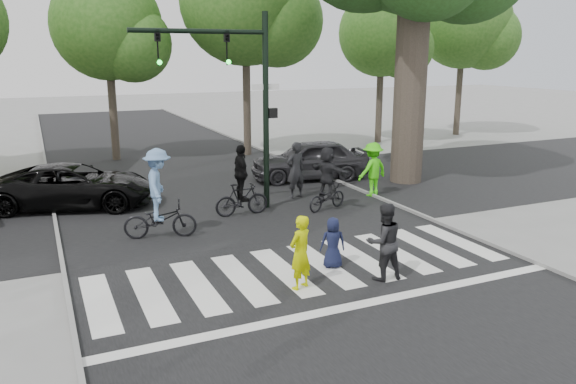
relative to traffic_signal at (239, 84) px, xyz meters
name	(u,v)px	position (x,y,z in m)	size (l,w,h in m)	color
ground	(324,284)	(-0.35, -6.20, -3.90)	(120.00, 120.00, 0.00)	gray
road_stem	(244,222)	(-0.35, -1.20, -3.90)	(10.00, 70.00, 0.01)	black
road_cross	(214,198)	(-0.35, 1.80, -3.89)	(70.00, 10.00, 0.01)	black
curb_left	(59,244)	(-5.40, -1.20, -3.85)	(0.10, 70.00, 0.10)	gray
curb_right	(389,202)	(4.70, -1.20, -3.85)	(0.10, 70.00, 0.10)	gray
crosswalk	(311,273)	(-0.35, -5.54, -3.89)	(10.00, 3.85, 0.01)	silver
traffic_signal	(239,84)	(0.00, 0.00, 0.00)	(4.45, 0.29, 6.00)	black
bg_tree_2	(113,30)	(-2.11, 10.42, 1.88)	(5.04, 4.80, 8.40)	brown
bg_tree_3	(253,5)	(3.95, 9.07, 3.04)	(6.30, 6.00, 10.20)	brown
bg_tree_4	(387,37)	(11.88, 9.93, 1.73)	(4.83, 4.60, 8.15)	brown
bg_tree_5	(470,26)	(17.92, 10.50, 2.46)	(5.67, 5.40, 9.30)	brown
pedestrian_woman	(300,252)	(-0.93, -6.18, -3.11)	(0.58, 0.38, 1.59)	#C6D600
pedestrian_child	(333,243)	(0.27, -5.41, -3.31)	(0.58, 0.38, 1.19)	#141936
pedestrian_adult	(384,242)	(0.93, -6.47, -3.05)	(0.83, 0.65, 1.71)	black
cyclist_left	(159,200)	(-2.88, -1.64, -2.86)	(2.01, 1.37, 2.41)	black
cyclist_mid	(241,187)	(-0.18, -0.52, -3.01)	(1.67, 1.02, 2.17)	black
cyclist_right	(327,182)	(2.48, -1.01, -3.01)	(1.67, 1.54, 2.00)	black
car_suv	(74,186)	(-4.72, 2.57, -3.20)	(2.32, 5.04, 1.40)	black
car_grey	(310,160)	(3.95, 3.16, -3.12)	(1.84, 4.56, 1.56)	#2D2C30
bystander_hivis	(373,169)	(4.74, -0.08, -2.97)	(1.20, 0.69, 1.86)	#42E312
bystander_dark	(296,170)	(2.21, 0.75, -2.94)	(0.70, 0.46, 1.92)	black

